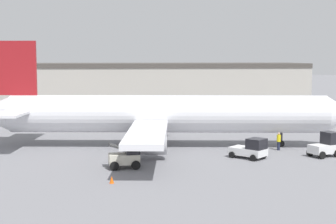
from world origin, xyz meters
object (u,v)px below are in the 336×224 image
(ground_crew_worker, at_px, (279,141))
(belt_loader_truck, at_px, (126,155))
(pushback_tug, at_px, (251,149))
(safety_cone_near, at_px, (112,180))
(airplane, at_px, (159,114))
(baggage_tug, at_px, (326,146))

(ground_crew_worker, height_order, belt_loader_truck, belt_loader_truck)
(pushback_tug, bearing_deg, ground_crew_worker, 91.62)
(ground_crew_worker, bearing_deg, safety_cone_near, -162.93)
(airplane, bearing_deg, belt_loader_truck, -102.94)
(safety_cone_near, bearing_deg, airplane, 72.95)
(belt_loader_truck, bearing_deg, safety_cone_near, -108.11)
(belt_loader_truck, distance_m, pushback_tug, 11.93)
(ground_crew_worker, bearing_deg, baggage_tug, -65.44)
(baggage_tug, bearing_deg, ground_crew_worker, 111.24)
(baggage_tug, distance_m, belt_loader_truck, 19.17)
(baggage_tug, xyz_separation_m, pushback_tug, (-7.33, -0.35, -0.14))
(airplane, xyz_separation_m, pushback_tug, (7.98, -7.22, -2.50))
(baggage_tug, height_order, safety_cone_near, baggage_tug)
(ground_crew_worker, xyz_separation_m, pushback_tug, (-3.89, -3.94, -0.07))
(baggage_tug, bearing_deg, airplane, 133.30)
(ground_crew_worker, relative_size, pushback_tug, 0.51)
(airplane, bearing_deg, baggage_tug, -17.79)
(ground_crew_worker, xyz_separation_m, safety_cone_near, (-16.62, -12.19, -0.70))
(pushback_tug, height_order, safety_cone_near, pushback_tug)
(airplane, height_order, ground_crew_worker, airplane)
(baggage_tug, bearing_deg, belt_loader_truck, 167.46)
(pushback_tug, distance_m, safety_cone_near, 15.18)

